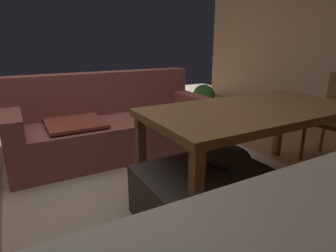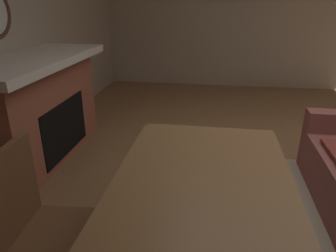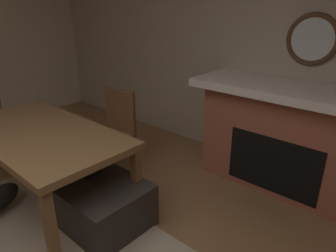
# 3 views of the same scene
# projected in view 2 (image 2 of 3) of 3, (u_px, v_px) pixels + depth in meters

# --- Properties ---
(floor) EXTENTS (9.24, 9.24, 0.00)m
(floor) POSITION_uv_depth(u_px,v_px,m) (296.00, 200.00, 2.68)
(floor) COLOR olive
(wall_left) EXTENTS (0.12, 6.26, 2.75)m
(wall_left) POSITION_uv_depth(u_px,v_px,m) (261.00, 12.00, 5.68)
(wall_left) COLOR #B7A893
(wall_left) RESTS_ON ground
(area_rug) EXTENTS (2.60, 2.00, 0.01)m
(area_rug) POSITION_uv_depth(u_px,v_px,m) (287.00, 244.00, 2.19)
(area_rug) COLOR tan
(area_rug) RESTS_ON ground
(fireplace) EXTENTS (1.88, 0.76, 1.08)m
(fireplace) POSITION_uv_depth(u_px,v_px,m) (37.00, 109.00, 3.23)
(fireplace) COLOR #9E5642
(fireplace) RESTS_ON ground
(ottoman_coffee_table) EXTENTS (0.90, 0.63, 0.39)m
(ottoman_coffee_table) POSITION_uv_depth(u_px,v_px,m) (183.00, 212.00, 2.23)
(ottoman_coffee_table) COLOR #2D2826
(ottoman_coffee_table) RESTS_ON ground
(tv_remote) EXTENTS (0.11, 0.17, 0.02)m
(tv_remote) POSITION_uv_depth(u_px,v_px,m) (175.00, 196.00, 2.06)
(tv_remote) COLOR black
(tv_remote) RESTS_ON ottoman_coffee_table
(dining_table) EXTENTS (1.80, 0.92, 0.74)m
(dining_table) POSITION_uv_depth(u_px,v_px,m) (200.00, 213.00, 1.48)
(dining_table) COLOR brown
(dining_table) RESTS_ON ground
(dining_chair_south) EXTENTS (0.47, 0.47, 0.93)m
(dining_chair_south) POSITION_uv_depth(u_px,v_px,m) (37.00, 220.00, 1.65)
(dining_chair_south) COLOR brown
(dining_chair_south) RESTS_ON ground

